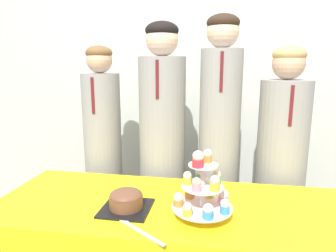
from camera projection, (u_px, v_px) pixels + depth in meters
wall_back at (201, 65)px, 2.32m from camera, size 9.00×0.06×2.70m
round_cake at (126, 200)px, 1.34m from camera, size 0.22×0.22×0.09m
cake_knife at (128, 224)px, 1.22m from camera, size 0.27×0.20×0.01m
cupcake_stand at (203, 189)px, 1.26m from camera, size 0.26×0.26×0.30m
student_0 at (104, 162)px, 2.02m from camera, size 0.25×0.25×1.47m
student_1 at (162, 155)px, 1.94m from camera, size 0.29×0.30×1.61m
student_2 at (219, 153)px, 1.87m from camera, size 0.25×0.25×1.64m
student_3 at (280, 174)px, 1.83m from camera, size 0.29×0.30×1.46m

